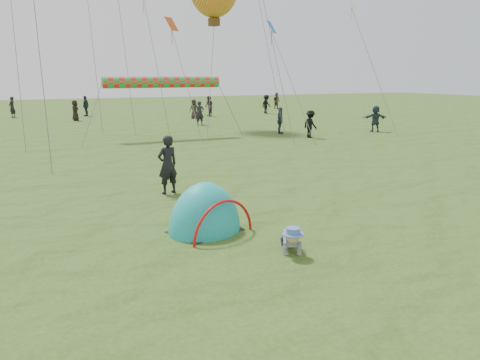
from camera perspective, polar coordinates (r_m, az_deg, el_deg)
name	(u,v)px	position (r m, az deg, el deg)	size (l,w,h in m)	color
ground	(266,256)	(9.45, 3.18, -9.26)	(140.00, 140.00, 0.00)	#265416
crawling_toddler	(291,238)	(9.60, 6.28, -7.04)	(0.55, 0.79, 0.61)	black
popup_tent	(205,231)	(10.92, -4.27, -6.22)	(1.78, 1.47, 2.30)	teal
standing_adult	(168,165)	(14.26, -8.82, 1.84)	(0.65, 0.43, 1.78)	black
crowd_person_0	(12,107)	(44.85, -26.03, 7.99)	(0.64, 0.42, 1.77)	black
crowd_person_2	(86,106)	(43.88, -18.29, 8.56)	(1.05, 0.44, 1.79)	#202E37
crowd_person_3	(310,124)	(27.42, 8.57, 6.76)	(1.02, 0.58, 1.58)	black
crowd_person_4	(75,110)	(39.70, -19.46, 8.00)	(0.79, 0.52, 1.62)	black
crowd_person_5	(375,119)	(31.39, 16.18, 7.20)	(1.53, 0.49, 1.65)	#283647
crowd_person_7	(276,101)	(51.14, 4.47, 9.60)	(0.83, 0.65, 1.72)	#2D251C
crowd_person_8	(280,121)	(29.03, 4.91, 7.22)	(0.95, 0.40, 1.63)	#2D3545
crowd_person_9	(266,104)	(44.90, 3.22, 9.22)	(1.13, 0.65, 1.74)	black
crowd_person_10	(194,109)	(39.64, -5.62, 8.62)	(0.78, 0.51, 1.59)	#342924
crowd_person_12	(200,113)	(34.22, -4.90, 8.11)	(0.63, 0.41, 1.72)	black
crowd_person_13	(209,106)	(41.68, -3.81, 8.98)	(0.87, 0.68, 1.79)	#3D2F2D
rainbow_tube_kite	(163,82)	(27.42, -9.41, 11.69)	(0.64, 0.64, 6.68)	red
diamond_kite_0	(172,24)	(29.18, -8.35, 18.30)	(0.93, 0.93, 0.00)	#CB5320
diamond_kite_2	(352,4)	(33.03, 13.46, 20.18)	(0.85, 0.85, 0.00)	#CEFB12
diamond_kite_4	(272,27)	(28.78, 3.88, 18.10)	(0.82, 0.82, 0.00)	blue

